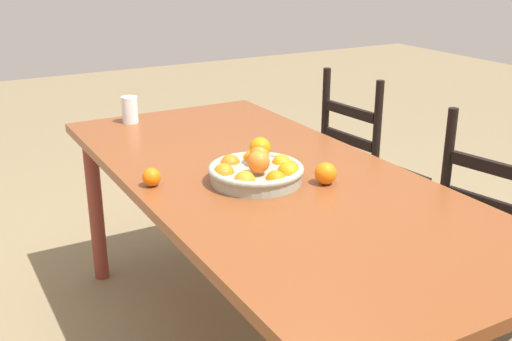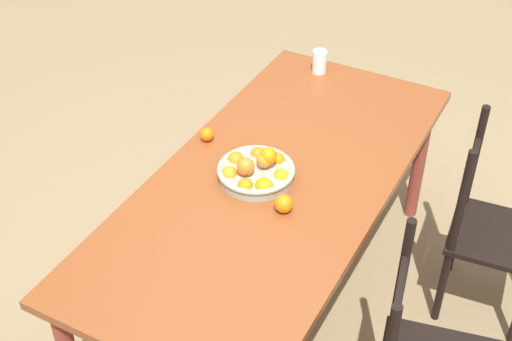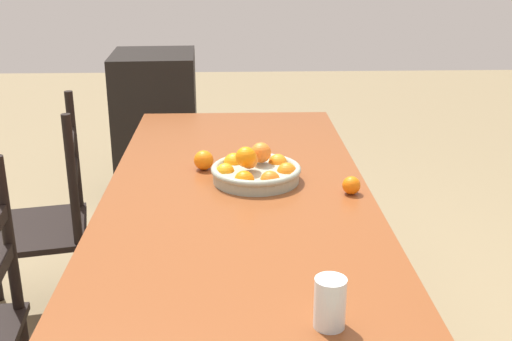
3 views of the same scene
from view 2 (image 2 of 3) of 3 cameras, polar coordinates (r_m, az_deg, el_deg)
The scene contains 7 objects.
ground_plane at distance 3.44m, azimuth 1.29°, elevation -10.50°, with size 12.00×12.00×0.00m, color #827150.
dining_table at distance 2.96m, azimuth 1.47°, elevation -1.79°, with size 2.01×0.91×0.76m.
chair_near_window at distance 3.29m, azimuth 18.13°, elevation -4.72°, with size 0.43×0.43×0.96m.
fruit_bowl at distance 2.89m, azimuth 0.02°, elevation -0.03°, with size 0.32×0.32×0.14m.
orange_loose_0 at distance 2.73m, azimuth 2.24°, elevation -2.70°, with size 0.07×0.07×0.07m, color orange.
orange_loose_1 at distance 3.12m, azimuth -3.99°, elevation 2.91°, with size 0.06×0.06×0.06m, color orange.
drinking_glass at distance 3.62m, azimuth 5.14°, elevation 8.74°, with size 0.07×0.07×0.12m, color silver.
Camera 2 is at (2.04, 1.01, 2.57)m, focal length 49.64 mm.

